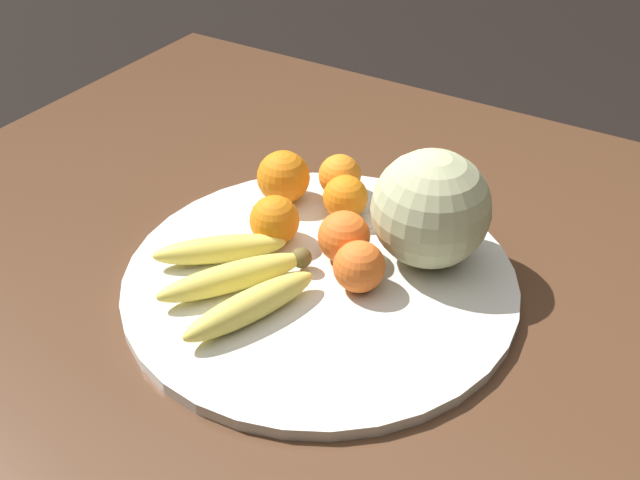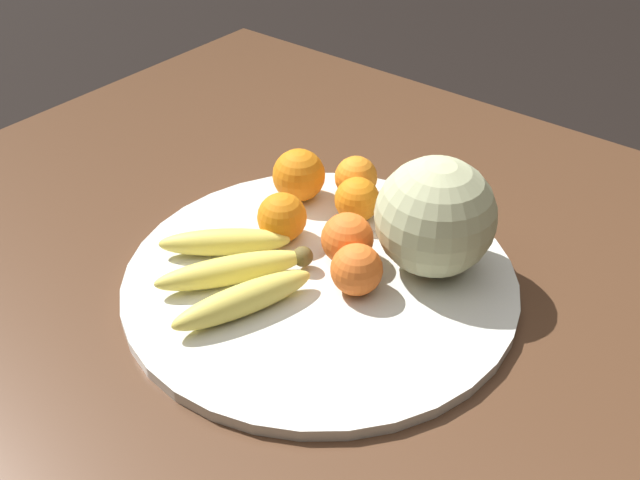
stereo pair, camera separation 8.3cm
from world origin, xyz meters
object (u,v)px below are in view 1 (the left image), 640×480
(orange_front_left, at_px, (283,177))
(fruit_bowl, at_px, (320,279))
(produce_tag, at_px, (366,221))
(kitchen_table, at_px, (354,379))
(banana_bunch, at_px, (236,278))
(orange_mid_center, at_px, (345,197))
(orange_top_small, at_px, (340,176))
(orange_back_left, at_px, (275,220))
(orange_back_right, at_px, (359,267))
(melon, at_px, (431,209))
(orange_front_right, at_px, (344,237))

(orange_front_left, bearing_deg, fruit_bowl, -42.01)
(orange_front_left, relative_size, produce_tag, 0.89)
(fruit_bowl, xyz_separation_m, produce_tag, (-0.00, 0.12, 0.01))
(kitchen_table, bearing_deg, banana_bunch, -166.31)
(orange_mid_center, bearing_deg, orange_top_small, 127.58)
(orange_mid_center, height_order, orange_top_small, same)
(orange_back_left, bearing_deg, orange_top_small, 84.04)
(orange_back_left, height_order, orange_top_small, orange_back_left)
(orange_back_left, bearing_deg, banana_bunch, -81.18)
(banana_bunch, relative_size, orange_back_right, 3.54)
(banana_bunch, distance_m, orange_back_right, 0.14)
(kitchen_table, bearing_deg, orange_back_left, 156.05)
(kitchen_table, xyz_separation_m, orange_back_left, (-0.15, 0.07, 0.13))
(melon, relative_size, orange_back_left, 2.27)
(banana_bunch, height_order, orange_front_right, orange_front_right)
(orange_mid_center, bearing_deg, orange_back_right, -54.08)
(melon, height_order, orange_back_right, melon)
(orange_mid_center, bearing_deg, kitchen_table, -56.38)
(melon, distance_m, banana_bunch, 0.23)
(kitchen_table, relative_size, banana_bunch, 6.76)
(orange_front_right, xyz_separation_m, produce_tag, (-0.01, 0.08, -0.03))
(kitchen_table, relative_size, orange_top_small, 24.87)
(orange_front_left, bearing_deg, produce_tag, 4.92)
(orange_front_right, bearing_deg, orange_back_right, -42.65)
(orange_top_small, distance_m, produce_tag, 0.08)
(orange_front_left, relative_size, orange_back_left, 1.14)
(orange_front_right, xyz_separation_m, orange_top_small, (-0.07, 0.12, -0.00))
(fruit_bowl, height_order, melon, melon)
(fruit_bowl, distance_m, orange_back_left, 0.09)
(kitchen_table, height_order, orange_front_left, orange_front_left)
(orange_front_left, distance_m, orange_front_right, 0.15)
(kitchen_table, height_order, fruit_bowl, fruit_bowl)
(orange_back_left, relative_size, produce_tag, 0.78)
(orange_front_left, bearing_deg, orange_front_right, -27.87)
(banana_bunch, bearing_deg, orange_front_right, -178.65)
(banana_bunch, distance_m, orange_front_right, 0.14)
(orange_front_right, relative_size, produce_tag, 0.80)
(kitchen_table, relative_size, orange_back_left, 23.16)
(fruit_bowl, bearing_deg, orange_mid_center, 106.33)
(fruit_bowl, relative_size, orange_back_right, 7.73)
(kitchen_table, xyz_separation_m, fruit_bowl, (-0.07, 0.04, 0.09))
(orange_mid_center, bearing_deg, banana_bunch, -99.29)
(banana_bunch, bearing_deg, orange_back_right, 157.57)
(orange_mid_center, height_order, orange_back_left, orange_back_left)
(orange_front_left, relative_size, orange_front_right, 1.12)
(fruit_bowl, xyz_separation_m, orange_mid_center, (-0.03, 0.12, 0.04))
(banana_bunch, xyz_separation_m, orange_back_right, (0.11, 0.08, 0.01))
(kitchen_table, xyz_separation_m, orange_top_small, (-0.14, 0.20, 0.13))
(orange_top_small, bearing_deg, banana_bunch, -89.58)
(orange_back_left, distance_m, orange_back_right, 0.13)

